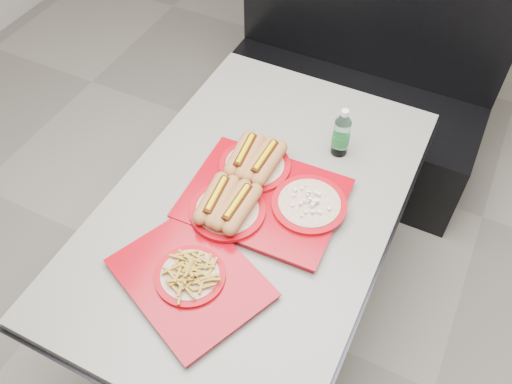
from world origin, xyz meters
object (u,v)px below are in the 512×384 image
at_px(tray_far, 190,277).
at_px(tray_near, 259,192).
at_px(booth_bench, 350,92).
at_px(diner_table, 252,232).
at_px(water_bottle, 341,135).

bearing_deg(tray_far, tray_near, 83.28).
xyz_separation_m(booth_bench, tray_near, (0.01, -1.07, 0.39)).
height_order(diner_table, booth_bench, booth_bench).
distance_m(booth_bench, water_bottle, 0.88).
height_order(tray_far, water_bottle, water_bottle).
distance_m(diner_table, booth_bench, 1.11).
xyz_separation_m(booth_bench, water_bottle, (0.17, -0.75, 0.43)).
relative_size(diner_table, booth_bench, 1.05).
height_order(tray_near, tray_far, tray_near).
xyz_separation_m(diner_table, booth_bench, (0.00, 1.09, -0.18)).
height_order(diner_table, tray_near, tray_near).
xyz_separation_m(tray_far, water_bottle, (0.20, 0.69, 0.06)).
bearing_deg(tray_far, diner_table, 84.99).
distance_m(booth_bench, tray_near, 1.14).
bearing_deg(booth_bench, tray_near, -89.30).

